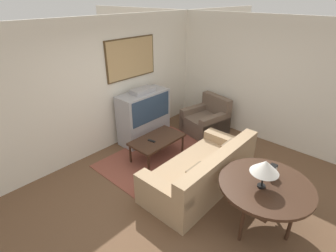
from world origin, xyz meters
The scene contains 12 objects.
ground_plane centered at (0.00, 0.00, 0.00)m, with size 12.00×12.00×0.00m, color brown.
wall_back centered at (0.02, 2.13, 1.36)m, with size 12.00×0.10×2.70m.
wall_right centered at (2.63, 0.00, 1.35)m, with size 0.06×12.00×2.70m.
area_rug centered at (0.43, 0.92, 0.01)m, with size 2.38×1.68×0.01m.
tv centered at (0.74, 1.76, 0.58)m, with size 1.19×0.51×1.23m.
couch centered at (0.26, -0.22, 0.29)m, with size 2.13×1.02×0.81m.
armchair centered at (2.01, 0.94, 0.28)m, with size 1.06×1.01×0.86m.
coffee_table centered at (0.38, 0.99, 0.40)m, with size 1.09×0.62×0.45m.
console_table centered at (0.14, -1.34, 0.67)m, with size 1.27×1.27×0.73m.
table_lamp centered at (0.04, -1.31, 1.06)m, with size 0.37×0.37×0.41m.
mantel_clock centered at (0.36, -1.31, 0.82)m, with size 0.13×0.10×0.18m.
remote centered at (0.23, 1.00, 0.46)m, with size 0.07×0.17×0.02m.
Camera 1 is at (-2.83, -2.26, 3.04)m, focal length 28.00 mm.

